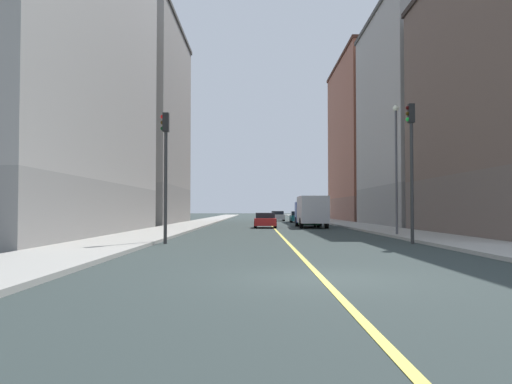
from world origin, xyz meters
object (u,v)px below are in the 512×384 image
(traffic_light_right_near, at_px, (165,159))
(car_teal, at_px, (297,217))
(building_left_mid, at_px, (417,118))
(car_red, at_px, (265,220))
(car_silver, at_px, (277,216))
(car_green, at_px, (307,220))
(traffic_light_left_near, at_px, (410,154))
(box_truck, at_px, (310,211))
(building_right_midblock, at_px, (141,124))
(street_lamp_left_near, at_px, (395,156))
(building_left_far, at_px, (368,141))
(building_right_corner, at_px, (46,67))

(traffic_light_right_near, distance_m, car_teal, 41.28)
(building_left_mid, height_order, car_red, building_left_mid)
(car_silver, bearing_deg, car_teal, -75.88)
(traffic_light_right_near, relative_size, car_green, 1.37)
(traffic_light_left_near, distance_m, car_teal, 40.26)
(box_truck, bearing_deg, building_right_midblock, 147.42)
(traffic_light_right_near, bearing_deg, building_left_mid, 52.56)
(traffic_light_left_near, distance_m, traffic_light_right_near, 11.66)
(car_red, bearing_deg, street_lamp_left_near, -63.11)
(car_green, height_order, car_teal, car_teal)
(building_right_midblock, relative_size, car_silver, 5.25)
(street_lamp_left_near, bearing_deg, building_left_far, 79.84)
(building_right_midblock, relative_size, traffic_light_left_near, 3.36)
(street_lamp_left_near, height_order, car_silver, street_lamp_left_near)
(traffic_light_right_near, height_order, car_teal, traffic_light_right_near)
(building_right_corner, distance_m, building_right_midblock, 26.31)
(building_left_mid, xyz_separation_m, traffic_light_left_near, (-8.53, -26.36, -6.33))
(traffic_light_left_near, distance_m, car_red, 22.58)
(building_left_far, relative_size, street_lamp_left_near, 2.93)
(street_lamp_left_near, bearing_deg, building_left_mid, 69.37)
(building_left_far, bearing_deg, street_lamp_left_near, -100.16)
(building_left_mid, relative_size, traffic_light_right_near, 3.41)
(traffic_light_left_near, relative_size, box_truck, 0.86)
(building_right_midblock, height_order, car_green, building_right_midblock)
(car_silver, bearing_deg, car_red, -94.60)
(building_right_corner, xyz_separation_m, traffic_light_right_near, (8.50, -6.93, -6.29))
(building_left_far, height_order, building_right_midblock, building_left_far)
(car_teal, bearing_deg, car_red, -103.05)
(building_left_far, bearing_deg, car_red, -119.14)
(building_left_mid, height_order, building_right_midblock, building_right_midblock)
(street_lamp_left_near, relative_size, car_silver, 1.81)
(building_right_midblock, relative_size, box_truck, 2.89)
(building_right_midblock, bearing_deg, box_truck, -32.58)
(building_right_midblock, distance_m, street_lamp_left_near, 34.76)
(building_left_mid, relative_size, car_green, 4.66)
(car_teal, bearing_deg, box_truck, -90.73)
(traffic_light_right_near, relative_size, car_red, 1.47)
(building_right_corner, relative_size, car_red, 6.16)
(car_silver, bearing_deg, building_left_mid, -59.90)
(building_right_corner, distance_m, car_green, 25.81)
(building_left_far, distance_m, car_green, 29.50)
(building_right_corner, xyz_separation_m, car_silver, (15.80, 41.65, -9.62))
(traffic_light_left_near, height_order, traffic_light_right_near, traffic_light_left_near)
(traffic_light_left_near, distance_m, box_truck, 22.21)
(car_green, bearing_deg, building_right_corner, -137.25)
(traffic_light_right_near, bearing_deg, box_truck, 67.17)
(building_right_corner, xyz_separation_m, traffic_light_left_near, (20.15, -6.93, -6.04))
(traffic_light_right_near, relative_size, car_silver, 1.46)
(building_left_far, relative_size, car_red, 5.35)
(box_truck, bearing_deg, building_right_corner, -139.80)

